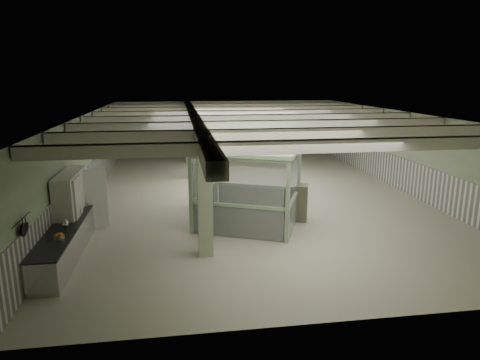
{
  "coord_description": "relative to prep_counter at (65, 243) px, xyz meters",
  "views": [
    {
      "loc": [
        -3.24,
        -17.81,
        5.13
      ],
      "look_at": [
        -0.91,
        -2.17,
        1.3
      ],
      "focal_mm": 32.0,
      "sensor_mm": 36.0,
      "label": 1
    }
  ],
  "objects": [
    {
      "name": "walkin_cooler",
      "position": [
        -0.08,
        1.64,
        0.62
      ],
      "size": [
        1.14,
        2.37,
        2.17
      ],
      "color": "silver",
      "rests_on": "floor"
    },
    {
      "name": "floor",
      "position": [
        6.54,
        5.63,
        -0.46
      ],
      "size": [
        20.0,
        20.0,
        0.0
      ],
      "primitive_type": "plane",
      "color": "beige",
      "rests_on": "ground"
    },
    {
      "name": "hook_rail",
      "position": [
        -0.39,
        -1.97,
        1.39
      ],
      "size": [
        0.02,
        1.2,
        0.02
      ],
      "primitive_type": "cylinder",
      "rotation": [
        1.57,
        0.0,
        0.0
      ],
      "color": "black",
      "rests_on": "wall_left"
    },
    {
      "name": "wall_left",
      "position": [
        -0.46,
        5.63,
        1.34
      ],
      "size": [
        0.02,
        20.0,
        3.6
      ],
      "primitive_type": "cube",
      "color": "#AEC19B",
      "rests_on": "floor"
    },
    {
      "name": "skillet_near",
      "position": [
        -0.34,
        -2.06,
        1.17
      ],
      "size": [
        0.04,
        0.32,
        0.32
      ],
      "primitive_type": "cylinder",
      "rotation": [
        0.0,
        1.57,
        0.0
      ],
      "color": "black",
      "rests_on": "hook_rail"
    },
    {
      "name": "wainscot_left",
      "position": [
        -0.44,
        5.63,
        0.29
      ],
      "size": [
        0.05,
        19.9,
        1.5
      ],
      "primitive_type": "cube",
      "color": "silver",
      "rests_on": "floor"
    },
    {
      "name": "skillet_far",
      "position": [
        -0.34,
        -1.86,
        1.17
      ],
      "size": [
        0.03,
        0.25,
        0.25
      ],
      "primitive_type": "cylinder",
      "rotation": [
        0.0,
        1.57,
        0.0
      ],
      "color": "black",
      "rests_on": "hook_rail"
    },
    {
      "name": "orange_bowl",
      "position": [
        0.1,
        -0.85,
        0.49
      ],
      "size": [
        0.34,
        0.34,
        0.1
      ],
      "primitive_type": "cylinder",
      "rotation": [
        0.0,
        0.0,
        -0.32
      ],
      "color": "#B2B2B7",
      "rests_on": "prep_counter"
    },
    {
      "name": "column_c",
      "position": [
        4.04,
        9.63,
        1.34
      ],
      "size": [
        0.42,
        0.42,
        3.6
      ],
      "primitive_type": "cube",
      "color": "beige",
      "rests_on": "floor"
    },
    {
      "name": "pitcher_near",
      "position": [
        -0.09,
        0.57,
        0.59
      ],
      "size": [
        0.28,
        0.29,
        0.29
      ],
      "primitive_type": null,
      "rotation": [
        0.0,
        0.0,
        -0.43
      ],
      "color": "#BBBBC0",
      "rests_on": "prep_counter"
    },
    {
      "name": "column_b",
      "position": [
        4.04,
        4.63,
        1.34
      ],
      "size": [
        0.42,
        0.42,
        3.6
      ],
      "primitive_type": "cube",
      "color": "beige",
      "rests_on": "floor"
    },
    {
      "name": "column_d",
      "position": [
        4.04,
        13.63,
        1.34
      ],
      "size": [
        0.42,
        0.42,
        3.6
      ],
      "primitive_type": "cube",
      "color": "beige",
      "rests_on": "floor"
    },
    {
      "name": "column_a",
      "position": [
        4.04,
        -0.37,
        1.34
      ],
      "size": [
        0.42,
        0.42,
        3.6
      ],
      "primitive_type": "cube",
      "color": "beige",
      "rests_on": "floor"
    },
    {
      "name": "beam_b",
      "position": [
        6.54,
        0.63,
        2.96
      ],
      "size": [
        13.9,
        0.35,
        0.32
      ],
      "primitive_type": "cube",
      "color": "silver",
      "rests_on": "ceiling"
    },
    {
      "name": "ceiling",
      "position": [
        6.54,
        5.63,
        3.14
      ],
      "size": [
        14.0,
        20.0,
        0.02
      ],
      "primitive_type": "cube",
      "color": "white",
      "rests_on": "wall_back"
    },
    {
      "name": "girder",
      "position": [
        4.04,
        5.63,
        2.92
      ],
      "size": [
        0.45,
        19.9,
        0.4
      ],
      "primitive_type": "cube",
      "color": "silver",
      "rests_on": "ceiling"
    },
    {
      "name": "guard_booth",
      "position": [
        5.7,
        2.04,
        1.4
      ],
      "size": [
        4.33,
        4.05,
        2.79
      ],
      "rotation": [
        0.0,
        0.0,
        -0.41
      ],
      "color": "#92B18D",
      "rests_on": "floor"
    },
    {
      "name": "wainscot_right",
      "position": [
        13.51,
        5.63,
        0.29
      ],
      "size": [
        0.05,
        19.9,
        1.5
      ],
      "primitive_type": "cube",
      "color": "silver",
      "rests_on": "floor"
    },
    {
      "name": "filing_cabinet",
      "position": [
        7.71,
        2.26,
        0.21
      ],
      "size": [
        0.61,
        0.73,
        1.34
      ],
      "primitive_type": "cube",
      "rotation": [
        0.0,
        0.0,
        -0.34
      ],
      "color": "#606150",
      "rests_on": "floor"
    },
    {
      "name": "beam_f",
      "position": [
        6.54,
        10.63,
        2.96
      ],
      "size": [
        13.9,
        0.35,
        0.32
      ],
      "primitive_type": "cube",
      "color": "silver",
      "rests_on": "ceiling"
    },
    {
      "name": "beam_g",
      "position": [
        6.54,
        13.13,
        2.96
      ],
      "size": [
        13.9,
        0.35,
        0.32
      ],
      "primitive_type": "cube",
      "color": "silver",
      "rests_on": "ceiling"
    },
    {
      "name": "pitcher_far",
      "position": [
        0.05,
        0.0,
        0.58
      ],
      "size": [
        0.27,
        0.28,
        0.29
      ],
      "primitive_type": null,
      "rotation": [
        0.0,
        0.0,
        -0.38
      ],
      "color": "#BBBBC0",
      "rests_on": "prep_counter"
    },
    {
      "name": "beam_e",
      "position": [
        6.54,
        8.13,
        2.96
      ],
      "size": [
        13.9,
        0.35,
        0.32
      ],
      "primitive_type": "cube",
      "color": "silver",
      "rests_on": "ceiling"
    },
    {
      "name": "beam_a",
      "position": [
        6.54,
        -1.87,
        2.96
      ],
      "size": [
        13.9,
        0.35,
        0.32
      ],
      "primitive_type": "cube",
      "color": "silver",
      "rests_on": "ceiling"
    },
    {
      "name": "wall_back",
      "position": [
        6.54,
        15.63,
        1.34
      ],
      "size": [
        14.0,
        0.02,
        3.6
      ],
      "primitive_type": "cube",
      "color": "#AEC19B",
      "rests_on": "floor"
    },
    {
      "name": "wainscot_back",
      "position": [
        6.54,
        15.61,
        0.29
      ],
      "size": [
        13.9,
        0.05,
        1.5
      ],
      "primitive_type": "cube",
      "color": "silver",
      "rests_on": "floor"
    },
    {
      "name": "pendant_front",
      "position": [
        7.04,
        0.63,
        2.59
      ],
      "size": [
        0.44,
        0.44,
        0.22
      ],
      "primitive_type": "cone",
      "rotation": [
        3.14,
        0.0,
        0.0
      ],
      "color": "#313E2E",
      "rests_on": "ceiling"
    },
    {
      "name": "prep_counter",
      "position": [
        0.0,
        0.0,
        0.0
      ],
      "size": [
        0.84,
        4.78,
        0.91
      ],
      "color": "#BBBBC0",
      "rests_on": "floor"
    },
    {
      "name": "wall_front",
      "position": [
        6.54,
        -4.37,
        1.34
      ],
      "size": [
        14.0,
        0.02,
        3.6
      ],
      "primitive_type": "cube",
      "color": "#AEC19B",
      "rests_on": "floor"
    },
    {
      "name": "veg_colander",
      "position": [
        -0.01,
        1.18,
        0.53
      ],
      "size": [
        0.5,
        0.5,
        0.18
      ],
      "primitive_type": null,
      "rotation": [
        0.0,
        0.0,
        -0.36
      ],
      "color": "#3E3E43",
      "rests_on": "prep_counter"
    },
    {
      "name": "pendant_back",
      "position": [
        7.04,
        11.13,
        2.59
      ],
      "size": [
        0.44,
        0.44,
        0.22
      ],
      "primitive_type": "cone",
      "rotation": [
        3.14,
        0.0,
        0.0
      ],
      "color": "#313E2E",
      "rests_on": "ceiling"
    },
    {
      "name": "beam_c",
      "position": [
        6.54,
        3.13,
        2.96
      ],
      "size": [
        13.9,
        0.35,
        0.32
      ],
      "primitive_type": "cube",
      "color": "silver",
      "rests_on": "ceiling"
    },
    {
      "name": "pendant_mid",
      "position": [
        7.04,
        6.13,
        2.59
      ],
      "size": [
        0.44,
        0.44,
        0.22
      ],
      "primitive_type": "cone",
      "rotation": [
        3.14,
        0.0,
        0.0
      ],
      "color": "#313E2E",
      "rests_on": "ceiling"
    },
    {
      "name": "wall_right",
      "position": [
        13.54,
        5.63,
        1.34
      ],
      "size": [
        0.02,
        20.0,
        3.6
      ],
      "primitive_type": "cube",
      "color": "#AEC19B",
      "rests_on": "floor"
    },
    {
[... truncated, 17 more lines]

